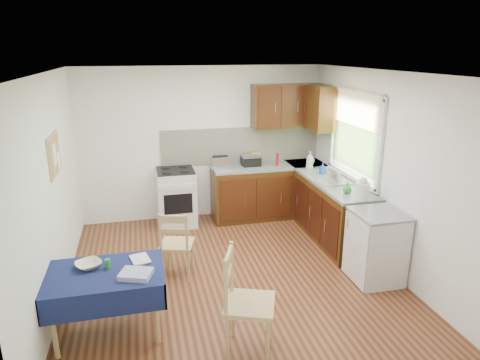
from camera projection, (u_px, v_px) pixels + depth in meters
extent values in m
plane|color=#492213|center=(231.00, 273.00, 5.46)|extent=(4.20, 4.20, 0.00)
cube|color=white|center=(229.00, 72.00, 4.73)|extent=(4.00, 4.20, 0.02)
cube|color=white|center=(203.00, 144.00, 7.05)|extent=(4.00, 0.02, 2.50)
cube|color=white|center=(290.00, 261.00, 3.14)|extent=(4.00, 0.02, 2.50)
cube|color=white|center=(51.00, 193.00, 4.65)|extent=(0.02, 4.20, 2.50)
cube|color=white|center=(381.00, 169.00, 5.54)|extent=(0.02, 4.20, 2.50)
cube|color=#321A08|center=(268.00, 192.00, 7.24)|extent=(1.90, 0.60, 0.86)
cube|color=#321A08|center=(333.00, 213.00, 6.32)|extent=(0.60, 1.70, 0.86)
cube|color=slate|center=(269.00, 166.00, 7.11)|extent=(1.90, 0.60, 0.04)
cube|color=slate|center=(335.00, 184.00, 6.19)|extent=(0.60, 1.70, 0.04)
cube|color=slate|center=(305.00, 164.00, 7.26)|extent=(0.60, 0.60, 0.04)
cube|color=white|center=(242.00, 145.00, 7.19)|extent=(2.70, 0.02, 0.60)
cube|color=#321A08|center=(288.00, 106.00, 7.02)|extent=(1.20, 0.35, 0.70)
cube|color=#321A08|center=(323.00, 108.00, 6.72)|extent=(0.35, 0.50, 0.70)
cube|color=silver|center=(176.00, 198.00, 6.89)|extent=(0.60, 0.60, 0.90)
cube|color=black|center=(175.00, 171.00, 6.76)|extent=(0.58, 0.58, 0.02)
cube|color=black|center=(178.00, 204.00, 6.61)|extent=(0.44, 0.01, 0.32)
cube|color=#345723|center=(355.00, 140.00, 6.12)|extent=(0.01, 1.40, 0.85)
cube|color=silver|center=(358.00, 94.00, 5.92)|extent=(0.04, 1.48, 0.06)
cube|color=silver|center=(351.00, 177.00, 6.27)|extent=(0.04, 1.48, 0.06)
cube|color=beige|center=(355.00, 110.00, 5.98)|extent=(0.02, 1.36, 0.44)
cube|color=silver|center=(376.00, 248.00, 5.21)|extent=(0.55, 0.58, 0.85)
cube|color=slate|center=(380.00, 214.00, 5.08)|extent=(0.58, 0.60, 0.03)
cube|color=tan|center=(54.00, 155.00, 4.83)|extent=(0.02, 0.62, 0.47)
cube|color=#AF8049|center=(55.00, 155.00, 4.83)|extent=(0.01, 0.56, 0.41)
cube|color=white|center=(55.00, 155.00, 4.76)|extent=(0.00, 0.18, 0.24)
cube|color=white|center=(59.00, 161.00, 4.98)|extent=(0.00, 0.15, 0.20)
cube|color=#0E1439|center=(105.00, 273.00, 4.14)|extent=(1.08, 0.72, 0.03)
cube|color=#0E1439|center=(104.00, 305.00, 3.83)|extent=(1.12, 0.02, 0.26)
cube|color=#0E1439|center=(108.00, 266.00, 4.52)|extent=(1.12, 0.02, 0.26)
cube|color=#0E1439|center=(45.00, 291.00, 4.05)|extent=(0.02, 0.76, 0.26)
cube|color=#0E1439|center=(163.00, 277.00, 4.30)|extent=(0.02, 0.76, 0.26)
cylinder|color=tan|center=(53.00, 328.00, 3.88)|extent=(0.05, 0.05, 0.65)
cylinder|color=tan|center=(157.00, 314.00, 4.08)|extent=(0.05, 0.05, 0.65)
cylinder|color=tan|center=(63.00, 295.00, 4.40)|extent=(0.05, 0.05, 0.65)
cylinder|color=tan|center=(154.00, 284.00, 4.61)|extent=(0.05, 0.05, 0.65)
cube|color=tan|center=(177.00, 244.00, 5.31)|extent=(0.49, 0.49, 0.04)
cube|color=tan|center=(173.00, 225.00, 5.06)|extent=(0.35, 0.13, 0.28)
cylinder|color=tan|center=(192.00, 254.00, 5.52)|extent=(0.03, 0.03, 0.42)
cylinder|color=tan|center=(168.00, 253.00, 5.54)|extent=(0.03, 0.03, 0.42)
cylinder|color=tan|center=(188.00, 266.00, 5.22)|extent=(0.03, 0.03, 0.42)
cylinder|color=tan|center=(162.00, 265.00, 5.23)|extent=(0.03, 0.03, 0.42)
cube|color=tan|center=(250.00, 304.00, 3.95)|extent=(0.58, 0.58, 0.04)
cube|color=tan|center=(229.00, 267.00, 3.87)|extent=(0.17, 0.39, 0.32)
cylinder|color=tan|center=(268.00, 341.00, 3.83)|extent=(0.04, 0.04, 0.48)
cylinder|color=tan|center=(270.00, 316.00, 4.18)|extent=(0.04, 0.04, 0.48)
cylinder|color=tan|center=(227.00, 338.00, 3.87)|extent=(0.04, 0.04, 0.48)
cylinder|color=tan|center=(233.00, 314.00, 4.22)|extent=(0.04, 0.04, 0.48)
cube|color=silver|center=(220.00, 163.00, 6.86)|extent=(0.29, 0.18, 0.20)
cube|color=black|center=(220.00, 156.00, 6.83)|extent=(0.25, 0.02, 0.02)
cube|color=black|center=(251.00, 161.00, 7.07)|extent=(0.30, 0.26, 0.14)
cube|color=silver|center=(251.00, 156.00, 7.04)|extent=(0.30, 0.26, 0.03)
cylinder|color=#B70E19|center=(277.00, 160.00, 7.02)|extent=(0.05, 0.05, 0.21)
cube|color=yellow|center=(256.00, 158.00, 7.20)|extent=(0.15, 0.12, 0.18)
cube|color=#99999F|center=(333.00, 182.00, 6.16)|extent=(0.45, 0.34, 0.02)
cylinder|color=silver|center=(334.00, 175.00, 6.13)|extent=(0.06, 0.22, 0.21)
cylinder|color=silver|center=(362.00, 191.00, 5.45)|extent=(0.17, 0.17, 0.22)
sphere|color=silver|center=(363.00, 181.00, 5.42)|extent=(0.11, 0.11, 0.11)
imported|color=white|center=(311.00, 161.00, 7.16)|extent=(0.15, 0.15, 0.09)
imported|color=silver|center=(310.00, 161.00, 6.79)|extent=(0.14, 0.14, 0.30)
imported|color=blue|center=(323.00, 168.00, 6.57)|extent=(0.10, 0.10, 0.18)
imported|color=#258937|center=(347.00, 188.00, 5.67)|extent=(0.17, 0.17, 0.15)
imported|color=beige|center=(88.00, 265.00, 4.22)|extent=(0.32, 0.32, 0.06)
imported|color=white|center=(131.00, 261.00, 4.33)|extent=(0.23, 0.28, 0.02)
cylinder|color=#24862C|center=(108.00, 264.00, 4.19)|extent=(0.05, 0.05, 0.10)
cube|color=navy|center=(136.00, 274.00, 4.05)|extent=(0.35, 0.31, 0.05)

